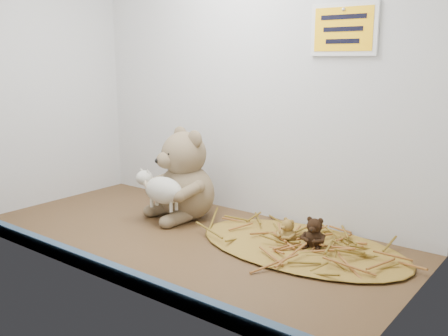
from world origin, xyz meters
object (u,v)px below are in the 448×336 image
Objects in this scene: main_teddy at (186,173)px; mini_teddy_brown at (314,231)px; mini_teddy_tan at (288,230)px; toy_lamb at (164,190)px.

mini_teddy_brown is (43.88, -0.83, -8.64)cm from main_teddy.
mini_teddy_tan is at bearing -178.11° from mini_teddy_brown.
toy_lamb is at bearing -178.87° from mini_teddy_brown.
toy_lamb is 38.38cm from mini_teddy_tan.
mini_teddy_brown is at bearing 30.75° from mini_teddy_tan.
mini_teddy_tan is at bearing 18.79° from main_teddy.
main_teddy is at bearing 90.00° from toy_lamb.
toy_lamb is 2.54× the size of mini_teddy_tan.
main_teddy is 1.62× the size of toy_lamb.
main_teddy is 44.73cm from mini_teddy_brown.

